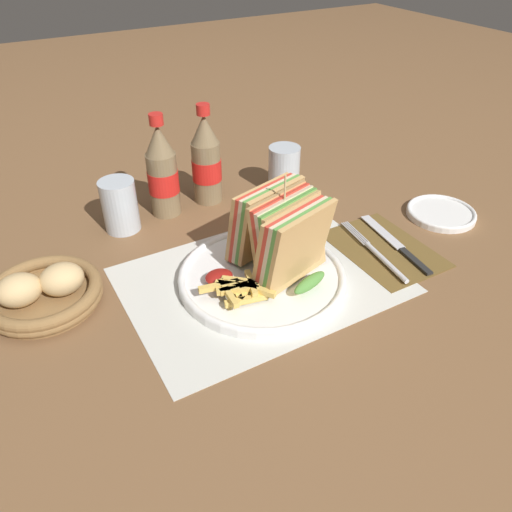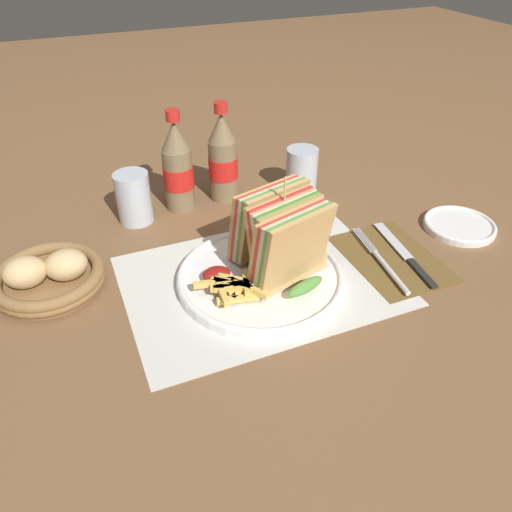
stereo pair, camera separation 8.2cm
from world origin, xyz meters
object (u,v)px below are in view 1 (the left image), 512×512
object	(u,v)px
bread_basket	(43,293)
knife	(396,244)
coke_bottle_far	(206,161)
coke_bottle_near	(162,173)
glass_near	(284,170)
club_sandwich	(282,235)
side_saucer	(441,213)
plate_main	(262,277)
glass_far	(120,209)
fork	(379,255)

from	to	relation	value
bread_basket	knife	bearing A→B (deg)	-14.57
bread_basket	coke_bottle_far	bearing A→B (deg)	25.78
coke_bottle_near	glass_near	size ratio (longest dim) A/B	2.03
coke_bottle_near	knife	bearing A→B (deg)	-45.41
club_sandwich	side_saucer	distance (m)	0.39
glass_near	bread_basket	size ratio (longest dim) A/B	0.56
side_saucer	knife	bearing A→B (deg)	-166.63
plate_main	knife	size ratio (longest dim) A/B	1.36
club_sandwich	glass_far	bearing A→B (deg)	123.95
coke_bottle_far	glass_near	size ratio (longest dim) A/B	2.03
bread_basket	club_sandwich	bearing A→B (deg)	-18.75
glass_far	bread_basket	bearing A→B (deg)	-138.48
knife	glass_near	distance (m)	0.29
fork	coke_bottle_far	world-z (taller)	coke_bottle_far
glass_near	coke_bottle_far	bearing A→B (deg)	163.87
fork	coke_bottle_far	xyz separation A→B (m)	(-0.17, 0.34, 0.08)
glass_near	glass_far	world-z (taller)	same
club_sandwich	side_saucer	size ratio (longest dim) A/B	1.42
coke_bottle_near	coke_bottle_far	world-z (taller)	same
fork	side_saucer	world-z (taller)	same
club_sandwich	plate_main	bearing A→B (deg)	-179.68
plate_main	knife	bearing A→B (deg)	-6.58
plate_main	fork	world-z (taller)	plate_main
plate_main	side_saucer	world-z (taller)	plate_main
knife	plate_main	bearing A→B (deg)	-179.36
plate_main	side_saucer	bearing A→B (deg)	0.83
coke_bottle_near	coke_bottle_far	size ratio (longest dim) A/B	1.00
glass_near	side_saucer	size ratio (longest dim) A/B	0.75
plate_main	bread_basket	world-z (taller)	bread_basket
glass_near	plate_main	bearing A→B (deg)	-128.49
coke_bottle_near	side_saucer	world-z (taller)	coke_bottle_near
plate_main	glass_near	bearing A→B (deg)	51.51
fork	coke_bottle_far	bearing A→B (deg)	123.18
knife	coke_bottle_far	distance (m)	0.40
club_sandwich	side_saucer	bearing A→B (deg)	0.88
bread_basket	side_saucer	distance (m)	0.75
side_saucer	plate_main	bearing A→B (deg)	-179.17
side_saucer	club_sandwich	bearing A→B (deg)	-179.12
plate_main	club_sandwich	xyz separation A→B (m)	(0.04, 0.00, 0.07)
club_sandwich	coke_bottle_near	distance (m)	0.30
fork	glass_far	distance (m)	0.48
fork	glass_far	world-z (taller)	glass_far
glass_near	side_saucer	bearing A→B (deg)	-48.51
club_sandwich	glass_far	size ratio (longest dim) A/B	1.90
fork	coke_bottle_near	size ratio (longest dim) A/B	0.97
fork	bread_basket	xyz separation A→B (m)	(-0.53, 0.17, 0.01)
fork	bread_basket	size ratio (longest dim) A/B	1.11
plate_main	coke_bottle_near	bearing A→B (deg)	100.35
bread_basket	glass_near	bearing A→B (deg)	14.01
glass_far	bread_basket	distance (m)	0.23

